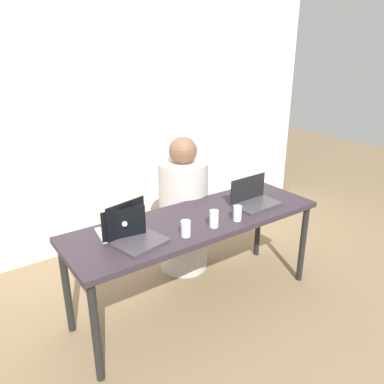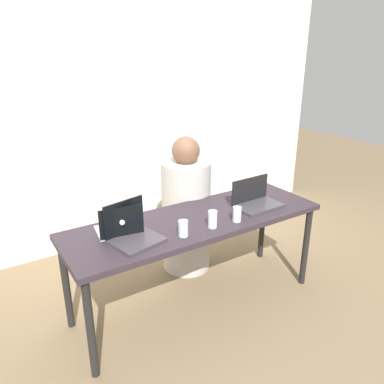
# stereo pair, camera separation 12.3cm
# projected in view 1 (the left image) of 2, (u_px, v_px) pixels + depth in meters

# --- Properties ---
(ground_plane) EXTENTS (12.00, 12.00, 0.00)m
(ground_plane) POSITION_uv_depth(u_px,v_px,m) (197.00, 302.00, 2.93)
(ground_plane) COLOR #776146
(back_wall) EXTENTS (4.93, 0.10, 2.53)m
(back_wall) POSITION_uv_depth(u_px,v_px,m) (111.00, 115.00, 3.53)
(back_wall) COLOR silver
(back_wall) RESTS_ON ground
(desk) EXTENTS (1.90, 0.62, 0.72)m
(desk) POSITION_uv_depth(u_px,v_px,m) (197.00, 226.00, 2.70)
(desk) COLOR #2E252D
(desk) RESTS_ON ground
(person_at_center) EXTENTS (0.47, 0.47, 1.20)m
(person_at_center) POSITION_uv_depth(u_px,v_px,m) (183.00, 212.00, 3.23)
(person_at_center) COLOR #B8B4AC
(person_at_center) RESTS_ON ground
(laptop_back_left) EXTENTS (0.31, 0.27, 0.21)m
(laptop_back_left) POSITION_uv_depth(u_px,v_px,m) (121.00, 229.00, 2.41)
(laptop_back_left) COLOR silver
(laptop_back_left) RESTS_ON desk
(laptop_front_right) EXTENTS (0.36, 0.25, 0.21)m
(laptop_front_right) POSITION_uv_depth(u_px,v_px,m) (254.00, 199.00, 2.89)
(laptop_front_right) COLOR #3A383C
(laptop_front_right) RESTS_ON desk
(laptop_front_left) EXTENTS (0.35, 0.31, 0.24)m
(laptop_front_left) POSITION_uv_depth(u_px,v_px,m) (135.00, 234.00, 2.33)
(laptop_front_left) COLOR #3C363D
(laptop_front_left) RESTS_ON desk
(water_glass_left) EXTENTS (0.06, 0.06, 0.11)m
(water_glass_left) POSITION_uv_depth(u_px,v_px,m) (186.00, 230.00, 2.40)
(water_glass_left) COLOR silver
(water_glass_left) RESTS_ON desk
(water_glass_center) EXTENTS (0.06, 0.06, 0.12)m
(water_glass_center) POSITION_uv_depth(u_px,v_px,m) (214.00, 220.00, 2.52)
(water_glass_center) COLOR white
(water_glass_center) RESTS_ON desk
(water_glass_right) EXTENTS (0.06, 0.06, 0.11)m
(water_glass_right) POSITION_uv_depth(u_px,v_px,m) (237.00, 214.00, 2.62)
(water_glass_right) COLOR silver
(water_glass_right) RESTS_ON desk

